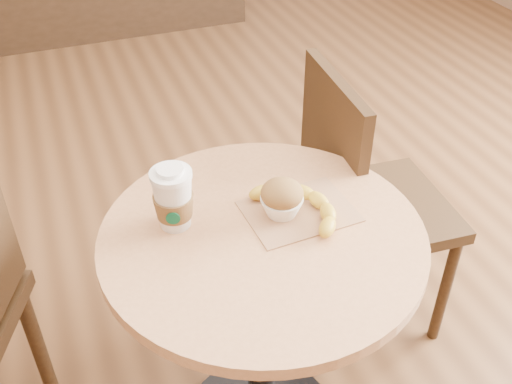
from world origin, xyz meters
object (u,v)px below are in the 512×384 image
Objects in this scene: cafe_table at (262,299)px; banana at (298,208)px; chair_right at (363,200)px; coffee_cup at (173,200)px; muffin at (282,198)px.

cafe_table is 0.25m from banana.
chair_right is 6.14× the size of coffee_cup.
coffee_cup reaches higher than muffin.
cafe_table is at bearing -146.42° from muffin.
banana is (0.09, 0.03, 0.23)m from cafe_table.
muffin is at bearing 127.77° from chair_right.
muffin is at bearing 4.29° from coffee_cup.
coffee_cup is 1.54× the size of muffin.
chair_right is at bearing 14.79° from banana.
muffin is 0.42× the size of banana.
chair_right is 4.00× the size of banana.
chair_right is at bearing 33.47° from muffin.
muffin is (-0.38, -0.25, 0.29)m from chair_right.
chair_right is 0.54m from muffin.
banana is at bearing 15.14° from cafe_table.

